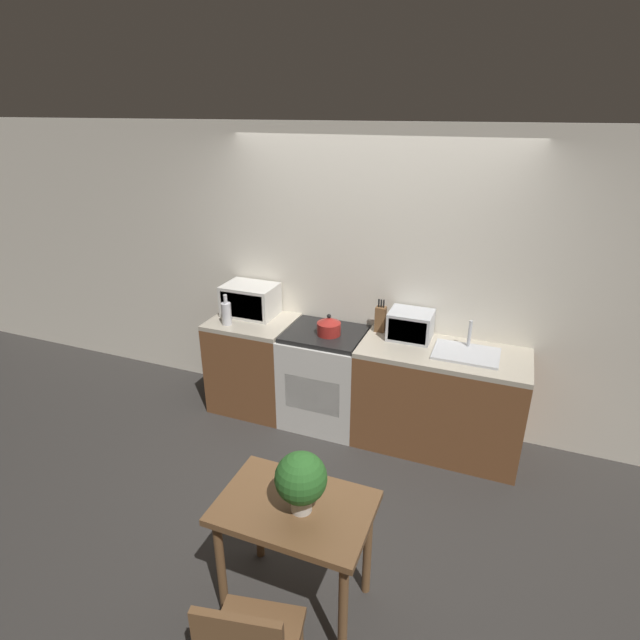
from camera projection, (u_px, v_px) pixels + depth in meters
name	position (u px, v px, depth m)	size (l,w,h in m)	color
ground_plane	(331.00, 469.00, 4.04)	(16.00, 16.00, 0.00)	#33302D
wall_back	(371.00, 280.00, 4.37)	(10.00, 0.06, 2.60)	silver
counter_left_run	(254.00, 363.00, 4.76)	(0.74, 0.62, 0.90)	brown
counter_right_run	(439.00, 399.00, 4.17)	(1.35, 0.62, 0.90)	brown
stove_range	(325.00, 377.00, 4.51)	(0.70, 0.62, 0.90)	silver
kettle	(329.00, 326.00, 4.26)	(0.20, 0.20, 0.19)	maroon
microwave	(250.00, 300.00, 4.64)	(0.48, 0.35, 0.29)	silver
bottle	(226.00, 313.00, 4.45)	(0.09, 0.09, 0.28)	silver
knife_block	(380.00, 319.00, 4.31)	(0.09, 0.08, 0.29)	brown
toaster_oven	(410.00, 325.00, 4.17)	(0.36, 0.29, 0.24)	silver
sink_basin	(466.00, 353.00, 3.93)	(0.51, 0.36, 0.24)	silver
dining_table	(295.00, 522.00, 2.72)	(0.83, 0.56, 0.74)	brown
potted_plant	(301.00, 479.00, 2.56)	(0.27, 0.27, 0.35)	beige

